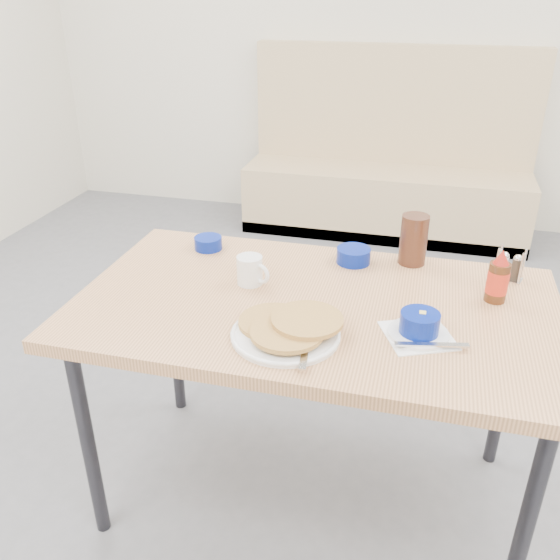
% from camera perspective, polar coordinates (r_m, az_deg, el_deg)
% --- Properties ---
extents(ground, '(6.00, 6.00, 0.00)m').
position_cam_1_polar(ground, '(2.05, 1.22, -24.50)').
color(ground, slate).
rests_on(ground, ground).
extents(wall_back, '(5.00, 0.06, 2.80)m').
position_cam_1_polar(wall_back, '(4.22, 11.73, 23.84)').
color(wall_back, beige).
rests_on(wall_back, ground).
extents(booth_bench, '(1.90, 0.56, 1.22)m').
position_cam_1_polar(booth_bench, '(4.23, 10.21, 9.41)').
color(booth_bench, tan).
rests_on(booth_bench, ground).
extents(dining_table, '(1.40, 0.80, 0.76)m').
position_cam_1_polar(dining_table, '(1.77, 3.33, -3.84)').
color(dining_table, tan).
rests_on(dining_table, ground).
extents(pancake_plate, '(0.29, 0.30, 0.05)m').
position_cam_1_polar(pancake_plate, '(1.56, 0.73, -4.78)').
color(pancake_plate, white).
rests_on(pancake_plate, dining_table).
extents(coffee_mug, '(0.11, 0.08, 0.09)m').
position_cam_1_polar(coffee_mug, '(1.82, -2.84, 0.95)').
color(coffee_mug, white).
rests_on(coffee_mug, dining_table).
extents(grits_setting, '(0.24, 0.22, 0.07)m').
position_cam_1_polar(grits_setting, '(1.60, 13.26, -4.38)').
color(grits_setting, white).
rests_on(grits_setting, dining_table).
extents(creamer_bowl, '(0.10, 0.10, 0.04)m').
position_cam_1_polar(creamer_bowl, '(2.08, -6.92, 3.55)').
color(creamer_bowl, navy).
rests_on(creamer_bowl, dining_table).
extents(butter_bowl, '(0.11, 0.11, 0.05)m').
position_cam_1_polar(butter_bowl, '(1.98, 7.09, 2.34)').
color(butter_bowl, navy).
rests_on(butter_bowl, dining_table).
extents(amber_tumbler, '(0.09, 0.09, 0.17)m').
position_cam_1_polar(amber_tumbler, '(1.98, 12.74, 3.81)').
color(amber_tumbler, '#3F2014').
rests_on(amber_tumbler, dining_table).
extents(condiment_caddy, '(0.10, 0.07, 0.10)m').
position_cam_1_polar(condiment_caddy, '(1.98, 21.20, 1.06)').
color(condiment_caddy, silver).
rests_on(condiment_caddy, dining_table).
extents(syrup_bottle, '(0.06, 0.06, 0.16)m').
position_cam_1_polar(syrup_bottle, '(1.82, 20.24, 0.07)').
color(syrup_bottle, '#47230F').
rests_on(syrup_bottle, dining_table).
extents(sugar_wrapper, '(0.05, 0.04, 0.00)m').
position_cam_1_polar(sugar_wrapper, '(1.66, 1.78, -3.51)').
color(sugar_wrapper, '#DB494C').
rests_on(sugar_wrapper, dining_table).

